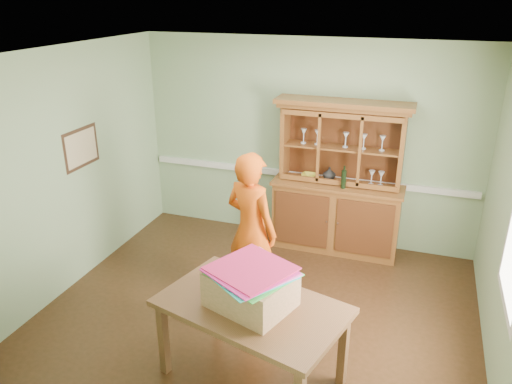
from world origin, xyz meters
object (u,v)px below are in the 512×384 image
at_px(dining_table, 252,313).
at_px(person, 251,230).
at_px(cardboard_box, 251,289).
at_px(china_hutch, 337,199).

bearing_deg(dining_table, person, 125.02).
xyz_separation_m(dining_table, person, (-0.41, 1.15, 0.18)).
bearing_deg(cardboard_box, china_hutch, 84.83).
bearing_deg(china_hutch, dining_table, -95.06).
distance_m(dining_table, person, 1.23).
xyz_separation_m(cardboard_box, person, (-0.41, 1.16, -0.06)).
height_order(dining_table, person, person).
bearing_deg(cardboard_box, dining_table, 59.04).
relative_size(cardboard_box, person, 0.38).
xyz_separation_m(dining_table, cardboard_box, (-0.01, -0.01, 0.24)).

